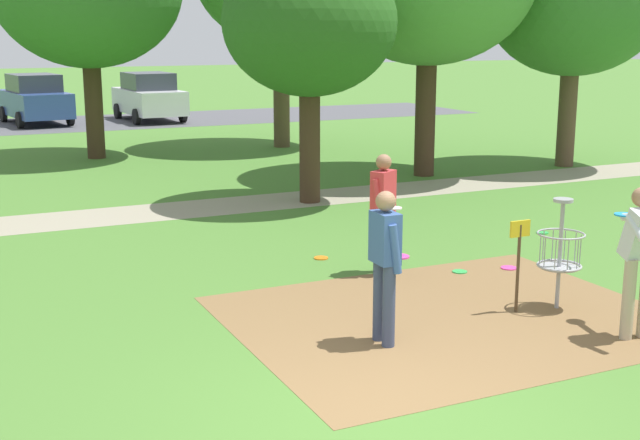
{
  "coord_description": "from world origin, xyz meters",
  "views": [
    {
      "loc": [
        -3.47,
        -6.0,
        3.35
      ],
      "look_at": [
        1.02,
        3.56,
        1.0
      ],
      "focal_mm": 47.32,
      "sensor_mm": 36.0,
      "label": 1
    }
  ],
  "objects_px": {
    "frisbee_mid_grass": "(460,272)",
    "parked_car_center_right": "(149,97)",
    "player_waiting_left": "(385,258)",
    "parked_car_center_left": "(35,99)",
    "tree_far_right": "(574,1)",
    "player_foreground_watching": "(640,253)",
    "frisbee_far_left": "(509,268)",
    "disc_golf_basket": "(556,250)",
    "player_throwing": "(383,207)",
    "tree_mid_center": "(309,23)",
    "frisbee_near_basket": "(321,258)",
    "frisbee_scattered_a": "(542,233)"
  },
  "relations": [
    {
      "from": "player_throwing",
      "to": "player_waiting_left",
      "type": "xyz_separation_m",
      "value": [
        -1.34,
        -2.42,
        0.0
      ]
    },
    {
      "from": "disc_golf_basket",
      "to": "parked_car_center_right",
      "type": "xyz_separation_m",
      "value": [
        1.11,
        24.77,
        0.17
      ]
    },
    {
      "from": "tree_mid_center",
      "to": "frisbee_scattered_a",
      "type": "bearing_deg",
      "value": -59.51
    },
    {
      "from": "parked_car_center_left",
      "to": "player_waiting_left",
      "type": "bearing_deg",
      "value": -88.76
    },
    {
      "from": "player_foreground_watching",
      "to": "frisbee_mid_grass",
      "type": "distance_m",
      "value": 3.19
    },
    {
      "from": "player_foreground_watching",
      "to": "frisbee_mid_grass",
      "type": "bearing_deg",
      "value": 95.02
    },
    {
      "from": "tree_far_right",
      "to": "player_waiting_left",
      "type": "bearing_deg",
      "value": -138.94
    },
    {
      "from": "frisbee_mid_grass",
      "to": "frisbee_far_left",
      "type": "xyz_separation_m",
      "value": [
        0.76,
        -0.14,
        0.0
      ]
    },
    {
      "from": "player_throwing",
      "to": "tree_far_right",
      "type": "distance_m",
      "value": 11.68
    },
    {
      "from": "player_foreground_watching",
      "to": "parked_car_center_right",
      "type": "distance_m",
      "value": 25.97
    },
    {
      "from": "player_waiting_left",
      "to": "tree_far_right",
      "type": "xyz_separation_m",
      "value": [
        10.42,
        9.07,
        3.15
      ]
    },
    {
      "from": "frisbee_near_basket",
      "to": "frisbee_mid_grass",
      "type": "height_order",
      "value": "same"
    },
    {
      "from": "disc_golf_basket",
      "to": "frisbee_near_basket",
      "type": "height_order",
      "value": "disc_golf_basket"
    },
    {
      "from": "player_foreground_watching",
      "to": "player_throwing",
      "type": "distance_m",
      "value": 3.69
    },
    {
      "from": "parked_car_center_right",
      "to": "player_throwing",
      "type": "bearing_deg",
      "value": -95.73
    },
    {
      "from": "player_waiting_left",
      "to": "tree_mid_center",
      "type": "distance_m",
      "value": 8.4
    },
    {
      "from": "tree_far_right",
      "to": "parked_car_center_right",
      "type": "distance_m",
      "value": 17.54
    },
    {
      "from": "frisbee_mid_grass",
      "to": "parked_car_center_right",
      "type": "bearing_deg",
      "value": 86.93
    },
    {
      "from": "frisbee_near_basket",
      "to": "tree_mid_center",
      "type": "distance_m",
      "value": 5.63
    },
    {
      "from": "tree_mid_center",
      "to": "parked_car_center_right",
      "type": "distance_m",
      "value": 17.57
    },
    {
      "from": "player_throwing",
      "to": "frisbee_near_basket",
      "type": "xyz_separation_m",
      "value": [
        -0.45,
        1.09,
        -0.96
      ]
    },
    {
      "from": "frisbee_mid_grass",
      "to": "parked_car_center_right",
      "type": "height_order",
      "value": "parked_car_center_right"
    },
    {
      "from": "player_waiting_left",
      "to": "parked_car_center_right",
      "type": "distance_m",
      "value": 25.17
    },
    {
      "from": "player_foreground_watching",
      "to": "frisbee_far_left",
      "type": "height_order",
      "value": "player_foreground_watching"
    },
    {
      "from": "frisbee_near_basket",
      "to": "frisbee_scattered_a",
      "type": "xyz_separation_m",
      "value": [
        4.13,
        -0.12,
        0.0
      ]
    },
    {
      "from": "player_foreground_watching",
      "to": "tree_mid_center",
      "type": "bearing_deg",
      "value": 90.51
    },
    {
      "from": "frisbee_far_left",
      "to": "parked_car_center_left",
      "type": "bearing_deg",
      "value": 98.82
    },
    {
      "from": "player_foreground_watching",
      "to": "player_throwing",
      "type": "bearing_deg",
      "value": 110.46
    },
    {
      "from": "frisbee_scattered_a",
      "to": "frisbee_near_basket",
      "type": "bearing_deg",
      "value": 178.36
    },
    {
      "from": "frisbee_scattered_a",
      "to": "tree_far_right",
      "type": "height_order",
      "value": "tree_far_right"
    },
    {
      "from": "player_waiting_left",
      "to": "frisbee_near_basket",
      "type": "relative_size",
      "value": 7.92
    },
    {
      "from": "disc_golf_basket",
      "to": "player_throwing",
      "type": "distance_m",
      "value": 2.56
    },
    {
      "from": "frisbee_scattered_a",
      "to": "tree_mid_center",
      "type": "bearing_deg",
      "value": 120.49
    },
    {
      "from": "tree_mid_center",
      "to": "player_waiting_left",
      "type": "bearing_deg",
      "value": -108.64
    },
    {
      "from": "player_waiting_left",
      "to": "frisbee_far_left",
      "type": "bearing_deg",
      "value": 30.54
    },
    {
      "from": "player_foreground_watching",
      "to": "parked_car_center_left",
      "type": "distance_m",
      "value": 26.77
    },
    {
      "from": "player_waiting_left",
      "to": "tree_mid_center",
      "type": "relative_size",
      "value": 0.34
    },
    {
      "from": "frisbee_near_basket",
      "to": "parked_car_center_right",
      "type": "xyz_separation_m",
      "value": [
        2.71,
        21.41,
        0.91
      ]
    },
    {
      "from": "player_throwing",
      "to": "parked_car_center_left",
      "type": "bearing_deg",
      "value": 94.68
    },
    {
      "from": "frisbee_far_left",
      "to": "frisbee_scattered_a",
      "type": "bearing_deg",
      "value": 39.28
    },
    {
      "from": "frisbee_mid_grass",
      "to": "parked_car_center_right",
      "type": "relative_size",
      "value": 0.05
    },
    {
      "from": "disc_golf_basket",
      "to": "tree_far_right",
      "type": "height_order",
      "value": "tree_far_right"
    },
    {
      "from": "disc_golf_basket",
      "to": "tree_mid_center",
      "type": "distance_m",
      "value": 7.93
    },
    {
      "from": "parked_car_center_left",
      "to": "tree_mid_center",
      "type": "bearing_deg",
      "value": -80.19
    },
    {
      "from": "player_throwing",
      "to": "frisbee_scattered_a",
      "type": "relative_size",
      "value": 8.34
    },
    {
      "from": "player_waiting_left",
      "to": "frisbee_scattered_a",
      "type": "distance_m",
      "value": 6.13
    },
    {
      "from": "player_foreground_watching",
      "to": "tree_mid_center",
      "type": "distance_m",
      "value": 8.98
    },
    {
      "from": "player_foreground_watching",
      "to": "parked_car_center_left",
      "type": "bearing_deg",
      "value": 96.83
    },
    {
      "from": "player_waiting_left",
      "to": "parked_car_center_left",
      "type": "distance_m",
      "value": 25.55
    },
    {
      "from": "tree_far_right",
      "to": "parked_car_center_left",
      "type": "relative_size",
      "value": 1.36
    }
  ]
}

